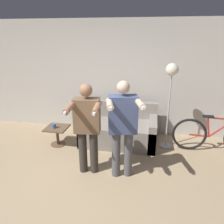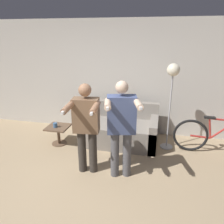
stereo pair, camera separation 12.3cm
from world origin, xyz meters
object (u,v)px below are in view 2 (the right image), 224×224
Objects in this scene: couch at (120,130)px; bicycle at (217,137)px; person_right at (121,124)px; cat at (126,99)px; side_table at (58,131)px; person_left at (86,124)px; floor_lamp at (172,80)px; cup at (55,125)px.

bicycle is at bearing -2.18° from couch.
couch is 1.40m from person_right.
cat is at bearing 167.34° from bicycle.
cat is at bearing 28.81° from side_table.
floor_lamp is (1.35, 1.20, 0.54)m from person_left.
cat reaches higher than cup.
floor_lamp is at bearing 43.72° from person_right.
floor_lamp is (0.76, 1.19, 0.49)m from person_right.
couch is at bearing -99.47° from cat.
cup is (-0.03, -0.05, 0.16)m from side_table.
cup is (-2.32, -0.41, -0.98)m from floor_lamp.
couch is 1.53m from floor_lamp.
cat is 0.96× the size of side_table.
bicycle is (1.96, -0.07, 0.08)m from couch.
floor_lamp is at bearing 34.65° from person_left.
cat reaches higher than bicycle.
person_left is 1.33m from cup.
person_right reaches higher than side_table.
person_right is 16.89× the size of cup.
person_left reaches higher than cat.
person_left is at bearing -105.34° from couch.
couch is 1.33m from side_table.
side_table is (-1.28, -0.38, 0.01)m from couch.
couch is at bearing 177.82° from bicycle.
person_left reaches higher than couch.
person_left is 1.62m from cat.
person_left reaches higher than cup.
person_left is at bearing -138.38° from floor_lamp.
person_right is (0.25, -1.21, 0.66)m from couch.
bicycle is (3.23, 0.31, 0.06)m from side_table.
floor_lamp is (0.95, -0.37, 0.53)m from cat.
bicycle reaches higher than side_table.
bicycle is (0.94, -0.05, -1.08)m from floor_lamp.
floor_lamp is 2.55m from cup.
person_right reaches higher than person_left.
person_left is 1.39m from side_table.
bicycle is at bearing 6.20° from cup.
cup is at bearing -150.31° from cat.
cup is at bearing -161.87° from couch.
person_right is 3.67× the size of cat.
floor_lamp is (1.01, -0.02, 1.15)m from couch.
couch is 0.92× the size of floor_lamp.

